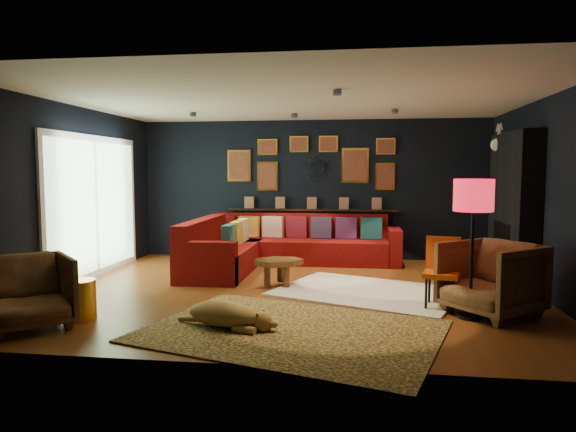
# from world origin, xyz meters

# --- Properties ---
(floor) EXTENTS (6.50, 6.50, 0.00)m
(floor) POSITION_xyz_m (0.00, 0.00, 0.00)
(floor) COLOR brown
(floor) RESTS_ON ground
(room_walls) EXTENTS (6.50, 6.50, 6.50)m
(room_walls) POSITION_xyz_m (0.00, 0.00, 1.59)
(room_walls) COLOR black
(room_walls) RESTS_ON ground
(sectional) EXTENTS (3.41, 2.69, 0.86)m
(sectional) POSITION_xyz_m (-0.61, 1.81, 0.32)
(sectional) COLOR maroon
(sectional) RESTS_ON ground
(ledge) EXTENTS (3.20, 0.12, 0.04)m
(ledge) POSITION_xyz_m (0.00, 2.68, 0.92)
(ledge) COLOR black
(ledge) RESTS_ON room_walls
(gallery_wall) EXTENTS (3.15, 0.04, 1.02)m
(gallery_wall) POSITION_xyz_m (-0.01, 2.72, 1.81)
(gallery_wall) COLOR gold
(gallery_wall) RESTS_ON room_walls
(sunburst_mirror) EXTENTS (0.47, 0.16, 0.47)m
(sunburst_mirror) POSITION_xyz_m (0.10, 2.72, 1.70)
(sunburst_mirror) COLOR silver
(sunburst_mirror) RESTS_ON room_walls
(fireplace) EXTENTS (0.31, 1.60, 2.20)m
(fireplace) POSITION_xyz_m (3.09, 0.90, 1.02)
(fireplace) COLOR black
(fireplace) RESTS_ON ground
(deer_head) EXTENTS (0.50, 0.28, 0.45)m
(deer_head) POSITION_xyz_m (3.14, 1.40, 2.05)
(deer_head) COLOR white
(deer_head) RESTS_ON fireplace
(sliding_door) EXTENTS (0.06, 2.80, 2.20)m
(sliding_door) POSITION_xyz_m (-3.22, 0.60, 1.10)
(sliding_door) COLOR white
(sliding_door) RESTS_ON ground
(ceiling_spots) EXTENTS (3.30, 2.50, 0.06)m
(ceiling_spots) POSITION_xyz_m (-0.00, 0.80, 2.56)
(ceiling_spots) COLOR black
(ceiling_spots) RESTS_ON room_walls
(shag_rug) EXTENTS (2.78, 2.43, 0.03)m
(shag_rug) POSITION_xyz_m (1.00, 0.01, 0.02)
(shag_rug) COLOR silver
(shag_rug) RESTS_ON ground
(leopard_rug) EXTENTS (3.41, 2.85, 0.02)m
(leopard_rug) POSITION_xyz_m (0.19, -1.80, 0.01)
(leopard_rug) COLOR gold
(leopard_rug) RESTS_ON ground
(coffee_table) EXTENTS (0.88, 0.77, 0.37)m
(coffee_table) POSITION_xyz_m (-0.26, 0.21, 0.32)
(coffee_table) COLOR brown
(coffee_table) RESTS_ON shag_rug
(pouf) EXTENTS (0.47, 0.47, 0.31)m
(pouf) POSITION_xyz_m (-1.30, 0.39, 0.18)
(pouf) COLOR maroon
(pouf) RESTS_ON shag_rug
(armchair_left) EXTENTS (1.12, 1.12, 0.84)m
(armchair_left) POSITION_xyz_m (-2.55, -2.05, 0.42)
(armchair_left) COLOR #C18047
(armchair_left) RESTS_ON ground
(armchair_right) EXTENTS (1.23, 1.24, 0.93)m
(armchair_right) POSITION_xyz_m (2.37, -0.88, 0.47)
(armchair_right) COLOR #C18047
(armchair_right) RESTS_ON ground
(gold_stool) EXTENTS (0.36, 0.36, 0.44)m
(gold_stool) POSITION_xyz_m (-2.20, -1.67, 0.22)
(gold_stool) COLOR gold
(gold_stool) RESTS_ON ground
(orange_chair) EXTENTS (0.49, 0.49, 0.86)m
(orange_chair) POSITION_xyz_m (1.86, -0.64, 0.50)
(orange_chair) COLOR black
(orange_chair) RESTS_ON ground
(floor_lamp) EXTENTS (0.43, 0.43, 1.56)m
(floor_lamp) POSITION_xyz_m (2.11, -1.05, 1.31)
(floor_lamp) COLOR black
(floor_lamp) RESTS_ON ground
(dog) EXTENTS (1.25, 0.85, 0.36)m
(dog) POSITION_xyz_m (-0.53, -1.76, 0.20)
(dog) COLOR #AD853E
(dog) RESTS_ON leopard_rug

